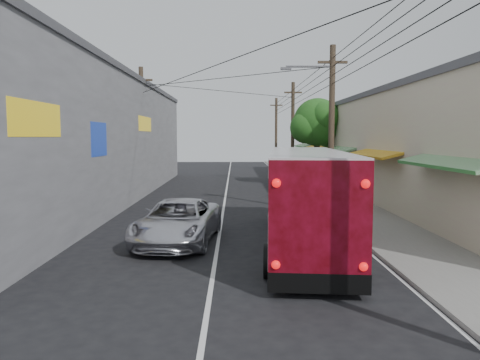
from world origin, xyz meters
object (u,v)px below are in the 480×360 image
object	(u,v)px
jeepney	(178,222)
pedestrian_near	(323,189)
parked_suv	(310,190)
parked_car_far	(284,174)
parked_car_mid	(287,180)
pedestrian_far	(331,194)
coach_bus	(305,196)

from	to	relation	value
jeepney	pedestrian_near	xyz separation A→B (m)	(6.81, 9.10, 0.11)
parked_suv	parked_car_far	distance (m)	13.05
pedestrian_near	jeepney	bearing A→B (deg)	43.90
parked_car_mid	pedestrian_far	bearing A→B (deg)	-77.13
parked_suv	pedestrian_near	distance (m)	0.95
parked_suv	pedestrian_near	size ratio (longest dim) A/B	3.97
parked_car_far	pedestrian_far	distance (m)	14.72
parked_car_far	parked_suv	bearing A→B (deg)	-84.92
parked_car_far	pedestrian_near	size ratio (longest dim) A/B	2.92
coach_bus	jeepney	world-z (taller)	coach_bus
coach_bus	pedestrian_far	xyz separation A→B (m)	(2.39, 7.25, -0.84)
parked_suv	pedestrian_far	size ratio (longest dim) A/B	4.08
parked_car_mid	pedestrian_far	distance (m)	10.28
jeepney	parked_car_far	size ratio (longest dim) A/B	1.26
parked_suv	parked_car_mid	distance (m)	8.57
jeepney	parked_car_mid	bearing A→B (deg)	77.18
parked_suv	jeepney	bearing A→B (deg)	-118.31
pedestrian_near	parked_car_mid	bearing A→B (deg)	-91.73
parked_car_mid	pedestrian_far	world-z (taller)	pedestrian_far
pedestrian_near	pedestrian_far	xyz separation A→B (m)	(0.00, -2.16, -0.02)
coach_bus	pedestrian_near	size ratio (longest dim) A/B	7.74
parked_car_mid	pedestrian_near	size ratio (longest dim) A/B	2.57
jeepney	parked_car_mid	world-z (taller)	jeepney
parked_car_mid	parked_car_far	size ratio (longest dim) A/B	0.88
coach_bus	pedestrian_near	bearing A→B (deg)	81.10
jeepney	parked_car_mid	distance (m)	18.09
pedestrian_far	parked_car_far	bearing A→B (deg)	-63.26
jeepney	coach_bus	bearing A→B (deg)	1.72
parked_car_far	pedestrian_near	bearing A→B (deg)	-81.27
parked_suv	parked_car_mid	size ratio (longest dim) A/B	1.54
coach_bus	parked_car_far	xyz separation A→B (m)	(1.59, 21.94, -0.97)
parked_suv	pedestrian_near	bearing A→B (deg)	38.95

